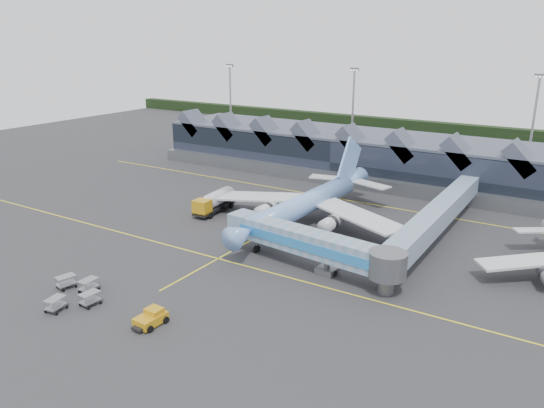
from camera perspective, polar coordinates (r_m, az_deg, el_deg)
The scene contains 10 objects.
ground at distance 82.74m, azimuth -2.41°, elevation -4.02°, with size 260.00×260.00×0.00m, color #29282B.
taxi_stripes at distance 90.61m, azimuth 1.17°, elevation -2.04°, with size 120.00×60.00×0.01m.
tree_line_far at distance 180.94m, azimuth 17.87°, elevation 7.71°, with size 260.00×4.00×4.00m, color black.
terminal at distance 123.58m, azimuth 8.14°, elevation 5.48°, with size 90.00×22.25×12.52m.
light_masts at distance 129.34m, azimuth 21.89°, elevation 8.36°, with size 132.40×42.56×22.45m.
main_airliner at distance 89.21m, azimuth 3.98°, elevation 0.20°, with size 35.43×40.73×13.09m.
jet_bridge at distance 71.18m, azimuth 5.15°, elevation -4.56°, with size 27.70×7.14×5.59m.
fuel_truck at distance 96.41m, azimuth -6.13°, elevation 0.37°, with size 3.93×11.12×3.70m.
pushback_tug at distance 61.23m, azimuth -12.89°, elevation -11.88°, with size 2.67×4.08×1.76m.
baggage_carts at distance 69.31m, azimuth -20.39°, elevation -8.83°, with size 8.11×7.77×1.62m.
Camera 1 is at (43.82, -63.23, 30.46)m, focal length 35.00 mm.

